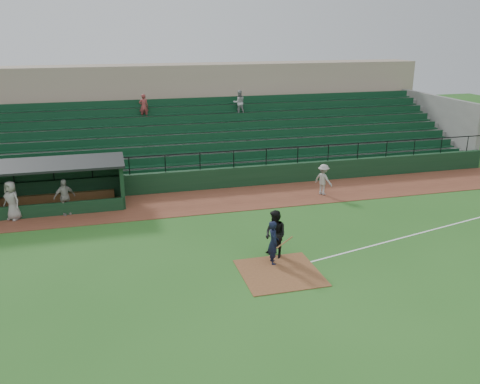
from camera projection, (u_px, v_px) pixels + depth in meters
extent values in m
plane|color=#255B1D|center=(272.00, 262.00, 20.35)|extent=(90.00, 90.00, 0.00)
cube|color=brown|center=(226.00, 200.00, 27.70)|extent=(40.00, 4.00, 0.03)
cube|color=brown|center=(280.00, 273.00, 19.43)|extent=(3.00, 3.00, 0.03)
cube|color=white|center=(427.00, 231.00, 23.41)|extent=(17.49, 4.44, 0.01)
cube|color=black|center=(217.00, 178.00, 29.54)|extent=(36.00, 0.35, 1.20)
cylinder|color=black|center=(217.00, 152.00, 29.04)|extent=(36.00, 0.06, 0.06)
cube|color=slate|center=(201.00, 141.00, 33.66)|extent=(36.00, 9.00, 3.60)
cube|color=#0F381F|center=(203.00, 136.00, 33.07)|extent=(34.56, 8.00, 4.05)
cube|color=slate|center=(435.00, 124.00, 38.01)|extent=(0.35, 9.50, 4.20)
cube|color=gray|center=(185.00, 106.00, 39.20)|extent=(38.00, 3.00, 6.40)
cube|color=slate|center=(189.00, 103.00, 37.21)|extent=(36.00, 2.00, 0.20)
imported|color=#A9A9A9|center=(239.00, 103.00, 35.39)|extent=(0.84, 0.65, 1.72)
imported|color=brown|center=(144.00, 107.00, 33.78)|extent=(0.61, 0.40, 1.67)
cube|color=black|center=(40.00, 181.00, 27.17)|extent=(8.50, 0.20, 2.30)
cube|color=black|center=(122.00, 182.00, 27.01)|extent=(0.20, 2.60, 2.30)
cube|color=black|center=(34.00, 165.00, 25.60)|extent=(8.90, 3.20, 0.12)
cube|color=olive|center=(41.00, 199.00, 27.08)|extent=(7.65, 0.40, 0.50)
cube|color=black|center=(36.00, 211.00, 24.98)|extent=(8.50, 0.12, 0.70)
imported|color=black|center=(273.00, 242.00, 19.96)|extent=(0.49, 0.69, 1.81)
cylinder|color=olive|center=(285.00, 242.00, 19.86)|extent=(0.79, 0.34, 0.35)
imported|color=black|center=(275.00, 234.00, 20.51)|extent=(1.10, 1.20, 2.00)
imported|color=#A29D97|center=(323.00, 179.00, 28.25)|extent=(1.12, 1.31, 1.75)
imported|color=#9F9B95|center=(64.00, 197.00, 25.17)|extent=(1.17, 0.85, 1.84)
imported|color=#99948F|center=(12.00, 200.00, 24.51)|extent=(1.13, 1.08, 1.95)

